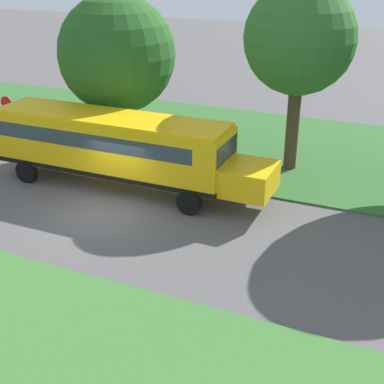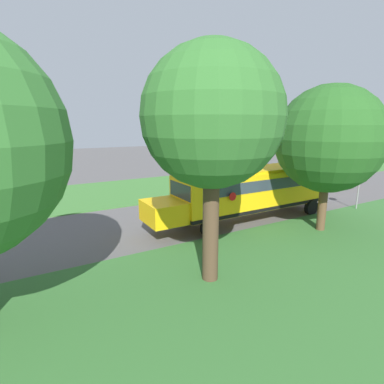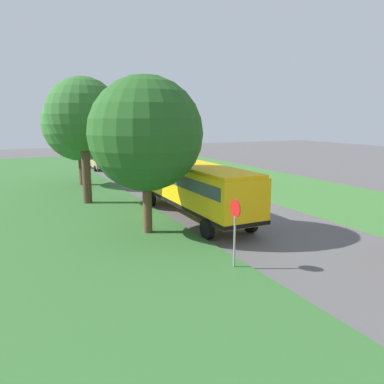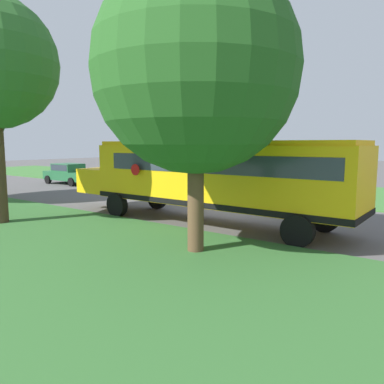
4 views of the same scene
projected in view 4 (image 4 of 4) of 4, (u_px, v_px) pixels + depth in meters
name	position (u px, v px, depth m)	size (l,w,h in m)	color
ground_plane	(227.00, 212.00, 16.97)	(120.00, 120.00, 0.00)	#565454
grass_verge	(10.00, 269.00, 9.06)	(12.00, 80.00, 0.08)	#33662D
grass_far_side	(301.00, 191.00, 24.08)	(10.00, 80.00, 0.07)	#3D7533
school_bus	(211.00, 174.00, 14.21)	(2.84, 12.42, 3.16)	yellow
car_green_nearest	(69.00, 173.00, 28.63)	(2.02, 4.40, 1.56)	#236038
oak_tree_beside_bus	(196.00, 70.00, 9.82)	(5.53, 5.53, 7.76)	brown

